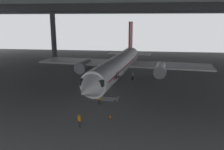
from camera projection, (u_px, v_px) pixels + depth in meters
The scene contains 7 objects.
ground_plane at pixel (103, 91), 40.39m from camera, with size 110.00×110.00×0.00m, color slate.
hangar_structure at pixel (113, 5), 50.05m from camera, with size 121.00×99.00×16.12m.
airplane_main at pixel (118, 65), 45.51m from camera, with size 37.31×38.37×11.93m.
boarding_stairs at pixel (107, 95), 36.03m from camera, with size 4.44×1.99×4.76m.
crew_worker_near_nose at pixel (79, 120), 26.56m from camera, with size 0.41×0.43×1.66m.
crew_worker_by_stairs at pixel (99, 99), 33.65m from camera, with size 0.50×0.36×1.64m.
traffic_cone_orange at pixel (110, 116), 29.12m from camera, with size 0.36×0.36×0.60m.
Camera 1 is at (6.60, -38.07, 12.23)m, focal length 36.61 mm.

